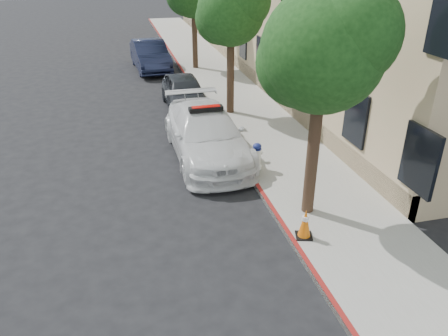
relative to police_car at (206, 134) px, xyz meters
name	(u,v)px	position (x,y,z in m)	size (l,w,h in m)	color
ground	(185,191)	(-1.10, -2.20, -0.81)	(120.00, 120.00, 0.00)	black
sidewalk	(224,87)	(2.50, 7.80, -0.74)	(3.20, 50.00, 0.15)	gray
curb_strip	(194,89)	(0.96, 7.80, -0.74)	(0.12, 50.00, 0.15)	maroon
tree_near	(325,50)	(1.83, -4.22, 3.46)	(2.92, 2.82, 5.62)	black
tree_mid	(232,11)	(1.83, 3.78, 3.35)	(2.77, 2.64, 5.43)	black
police_car	(206,134)	(0.00, 0.00, 0.00)	(2.35, 5.61, 1.77)	white
parked_car_mid	(184,92)	(0.10, 5.16, -0.09)	(1.70, 4.23, 1.44)	#21242A
parked_car_far	(150,55)	(-0.71, 12.48, 0.01)	(1.74, 4.99, 1.64)	black
fire_hydrant	(257,156)	(1.25, -1.56, -0.25)	(0.35, 0.33, 0.85)	white
traffic_cone	(305,223)	(1.25, -5.27, -0.30)	(0.48, 0.48, 0.74)	black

